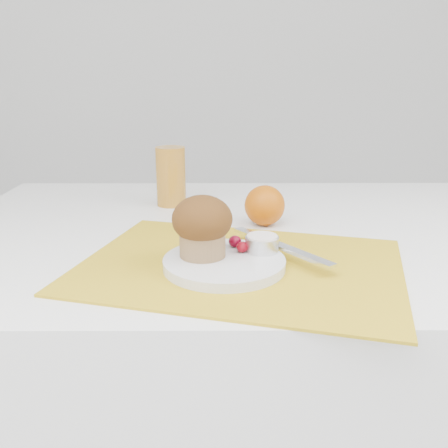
{
  "coord_description": "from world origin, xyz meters",
  "views": [
    {
      "loc": [
        -0.06,
        -0.88,
        1.05
      ],
      "look_at": [
        -0.05,
        -0.08,
        0.8
      ],
      "focal_mm": 40.0,
      "sensor_mm": 36.0,
      "label": 1
    }
  ],
  "objects_px": {
    "table": "(249,392)",
    "plate": "(224,263)",
    "muffin": "(202,225)",
    "orange": "(265,205)",
    "juice_glass": "(171,176)"
  },
  "relations": [
    {
      "from": "plate",
      "to": "orange",
      "type": "xyz_separation_m",
      "value": [
        0.08,
        0.23,
        0.03
      ]
    },
    {
      "from": "table",
      "to": "muffin",
      "type": "height_order",
      "value": "muffin"
    },
    {
      "from": "juice_glass",
      "to": "muffin",
      "type": "height_order",
      "value": "juice_glass"
    },
    {
      "from": "table",
      "to": "orange",
      "type": "height_order",
      "value": "orange"
    },
    {
      "from": "orange",
      "to": "muffin",
      "type": "bearing_deg",
      "value": -117.27
    },
    {
      "from": "juice_glass",
      "to": "orange",
      "type": "bearing_deg",
      "value": -37.7
    },
    {
      "from": "table",
      "to": "plate",
      "type": "bearing_deg",
      "value": -104.32
    },
    {
      "from": "juice_glass",
      "to": "table",
      "type": "bearing_deg",
      "value": -45.23
    },
    {
      "from": "table",
      "to": "orange",
      "type": "xyz_separation_m",
      "value": [
        0.03,
        0.02,
        0.41
      ]
    },
    {
      "from": "orange",
      "to": "juice_glass",
      "type": "distance_m",
      "value": 0.25
    },
    {
      "from": "plate",
      "to": "orange",
      "type": "relative_size",
      "value": 2.36
    },
    {
      "from": "plate",
      "to": "orange",
      "type": "bearing_deg",
      "value": 71.02
    },
    {
      "from": "table",
      "to": "plate",
      "type": "relative_size",
      "value": 6.38
    },
    {
      "from": "table",
      "to": "muffin",
      "type": "bearing_deg",
      "value": -113.68
    },
    {
      "from": "table",
      "to": "plate",
      "type": "height_order",
      "value": "plate"
    }
  ]
}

